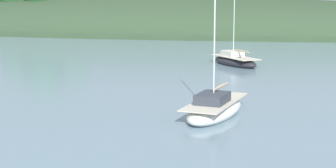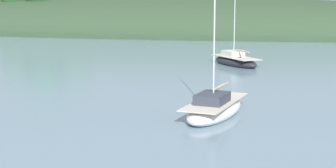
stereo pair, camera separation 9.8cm
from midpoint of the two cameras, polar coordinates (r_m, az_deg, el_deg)
name	(u,v)px [view 2 (the right image)]	position (r m, az deg, el deg)	size (l,w,h in m)	color
far_shoreline_hill	(135,32)	(109.96, -3.69, 5.76)	(150.00, 36.00, 20.61)	#2D422B
sailboat_black_sloop	(235,61)	(56.58, 7.53, 2.57)	(6.68, 7.53, 10.12)	#232328
sailboat_teal_outer	(215,108)	(31.86, 5.31, -2.72)	(3.63, 7.80, 10.78)	white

